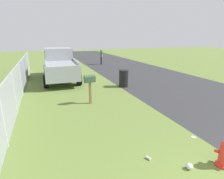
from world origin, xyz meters
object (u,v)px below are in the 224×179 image
object	(u,v)px
fire_hydrant	(224,154)
pedestrian	(101,56)
mailbox	(90,81)
trash_bin	(124,78)
pickup_truck	(60,63)

from	to	relation	value
fire_hydrant	pedestrian	distance (m)	16.23
fire_hydrant	mailbox	bearing A→B (deg)	80.64
trash_bin	pedestrian	size ratio (longest dim) A/B	0.64
mailbox	trash_bin	bearing A→B (deg)	-57.01
trash_bin	fire_hydrant	bearing A→B (deg)	174.13
fire_hydrant	mailbox	size ratio (longest dim) A/B	0.51
fire_hydrant	pedestrian	bearing A→B (deg)	53.04
mailbox	pedestrian	bearing A→B (deg)	-25.80
fire_hydrant	mailbox	world-z (taller)	mailbox
mailbox	trash_bin	size ratio (longest dim) A/B	1.28
pedestrian	trash_bin	bearing A→B (deg)	72.97
mailbox	pickup_truck	distance (m)	5.44
fire_hydrant	trash_bin	distance (m)	7.11
fire_hydrant	pickup_truck	xyz separation A→B (m)	(10.42, 2.55, 0.79)
trash_bin	pedestrian	xyz separation A→B (m)	(9.00, -1.50, 0.40)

